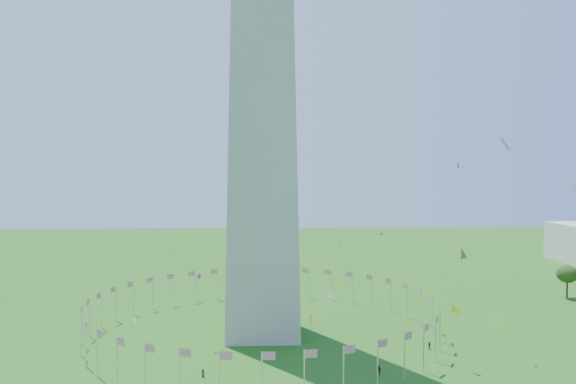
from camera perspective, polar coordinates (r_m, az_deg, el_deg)
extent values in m
cylinder|color=silver|center=(139.85, 14.44, -11.91)|extent=(0.24, 0.24, 9.00)
cylinder|color=silver|center=(146.17, 13.41, -11.29)|extent=(0.24, 0.24, 9.00)
cylinder|color=silver|center=(152.04, 12.05, -10.76)|extent=(0.24, 0.24, 9.00)
cylinder|color=silver|center=(157.36, 10.41, -10.31)|extent=(0.24, 0.24, 9.00)
cylinder|color=silver|center=(162.02, 8.56, -9.93)|extent=(0.24, 0.24, 9.00)
cylinder|color=silver|center=(165.95, 6.54, -9.64)|extent=(0.24, 0.24, 9.00)
cylinder|color=silver|center=(169.07, 4.39, -9.41)|extent=(0.24, 0.24, 9.00)
cylinder|color=silver|center=(171.34, 2.14, -9.25)|extent=(0.24, 0.24, 9.00)
cylinder|color=silver|center=(172.73, -0.16, -9.16)|extent=(0.24, 0.24, 9.00)
cylinder|color=silver|center=(173.21, -2.49, -9.13)|extent=(0.24, 0.24, 9.00)
cylinder|color=silver|center=(172.78, -4.83, -9.16)|extent=(0.24, 0.24, 9.00)
cylinder|color=silver|center=(171.44, -7.13, -9.26)|extent=(0.24, 0.24, 9.00)
cylinder|color=silver|center=(169.22, -9.38, -9.42)|extent=(0.24, 0.24, 9.00)
cylinder|color=silver|center=(166.14, -11.54, -9.65)|extent=(0.24, 0.24, 9.00)
cylinder|color=silver|center=(162.26, -13.57, -9.95)|extent=(0.24, 0.24, 9.00)
cylinder|color=silver|center=(157.63, -15.43, -10.33)|extent=(0.24, 0.24, 9.00)
cylinder|color=silver|center=(152.35, -17.07, -10.78)|extent=(0.24, 0.24, 9.00)
cylinder|color=silver|center=(146.50, -18.46, -11.31)|extent=(0.24, 0.24, 9.00)
cylinder|color=silver|center=(140.21, -19.51, -11.93)|extent=(0.24, 0.24, 9.00)
cylinder|color=silver|center=(133.62, -20.15, -12.64)|extent=(0.24, 0.24, 9.00)
cylinder|color=silver|center=(126.89, -20.31, -13.43)|extent=(0.24, 0.24, 9.00)
cylinder|color=silver|center=(120.23, -19.90, -14.30)|extent=(0.24, 0.24, 9.00)
cylinder|color=silver|center=(113.87, -18.81, -15.23)|extent=(0.24, 0.24, 9.00)
cylinder|color=silver|center=(108.07, -16.97, -16.16)|extent=(0.24, 0.24, 9.00)
cylinder|color=silver|center=(103.12, -14.35, -17.04)|extent=(0.24, 0.24, 9.00)
cylinder|color=silver|center=(99.30, -10.97, -17.77)|extent=(0.24, 0.24, 9.00)
cylinder|color=silver|center=(96.87, -6.99, -18.27)|extent=(0.24, 0.24, 9.00)
cylinder|color=silver|center=(96.00, -2.66, -18.45)|extent=(0.24, 0.24, 9.00)
cylinder|color=silver|center=(96.78, 1.67, -18.28)|extent=(0.24, 0.24, 9.00)
cylinder|color=silver|center=(99.13, 5.68, -17.78)|extent=(0.24, 0.24, 9.00)
cylinder|color=silver|center=(102.88, 9.09, -17.05)|extent=(0.24, 0.24, 9.00)
cylinder|color=silver|center=(107.78, 11.75, -16.16)|extent=(0.24, 0.24, 9.00)
cylinder|color=silver|center=(113.54, 13.63, -15.23)|extent=(0.24, 0.24, 9.00)
cylinder|color=silver|center=(119.87, 14.75, -14.30)|extent=(0.24, 0.24, 9.00)
cylinder|color=silver|center=(126.52, 15.20, -13.42)|extent=(0.24, 0.24, 9.00)
cylinder|color=silver|center=(133.25, 15.07, -12.62)|extent=(0.24, 0.24, 9.00)
imported|color=#1D2345|center=(110.60, -8.63, -17.72)|extent=(0.87, 0.86, 1.49)
imported|color=maroon|center=(111.31, 9.26, -17.48)|extent=(1.08, 0.95, 1.89)
imported|color=#252525|center=(128.60, 14.19, -14.87)|extent=(0.68, 0.84, 1.62)
plane|color=white|center=(109.82, 4.29, -10.37)|extent=(1.60, 2.04, 2.42)
plane|color=orange|center=(98.46, 27.09, 0.39)|extent=(0.93, 1.57, 1.80)
plane|color=red|center=(137.00, -11.88, -5.62)|extent=(0.40, 1.53, 1.55)
plane|color=#CC2699|center=(125.90, -9.02, -8.45)|extent=(1.20, 0.68, 1.38)
plane|color=orange|center=(100.34, 5.39, -5.12)|extent=(1.73, 0.43, 1.70)
plane|color=red|center=(128.76, 16.89, 2.59)|extent=(0.23, 1.41, 1.43)
plane|color=yellow|center=(88.91, 13.06, -10.71)|extent=(0.78, 1.43, 1.21)
plane|color=yellow|center=(114.53, 20.38, -12.10)|extent=(0.47, 1.49, 1.53)
plane|color=yellow|center=(120.02, 2.35, -12.81)|extent=(1.94, 0.80, 1.90)
plane|color=white|center=(132.92, -15.29, -12.44)|extent=(0.57, 1.53, 1.50)
plane|color=green|center=(125.12, 9.50, -4.22)|extent=(0.99, 0.39, 0.94)
plane|color=white|center=(105.69, 17.37, -6.11)|extent=(2.08, 2.01, 2.24)
plane|color=yellow|center=(116.03, 16.59, -11.42)|extent=(1.51, 2.64, 2.55)
plane|color=green|center=(81.78, 21.21, 4.54)|extent=(1.67, 2.14, 2.01)
ellipsoid|color=#34501A|center=(190.84, 26.50, -8.19)|extent=(6.24, 6.24, 9.74)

